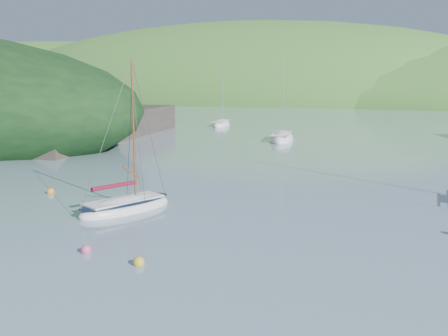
% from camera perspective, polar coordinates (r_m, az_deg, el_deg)
% --- Properties ---
extents(ground, '(700.00, 700.00, 0.00)m').
position_cam_1_polar(ground, '(21.34, -9.34, -10.01)').
color(ground, gray).
rests_on(ground, ground).
extents(shoreline_hills, '(690.00, 135.00, 56.00)m').
position_cam_1_polar(shoreline_hills, '(190.52, 17.13, 7.34)').
color(shoreline_hills, '#3E762D').
rests_on(shoreline_hills, ground).
extents(daysailer_white, '(4.12, 6.23, 8.99)m').
position_cam_1_polar(daysailer_white, '(28.79, -11.17, -4.37)').
color(daysailer_white, white).
rests_on(daysailer_white, ground).
extents(distant_sloop_a, '(4.35, 8.27, 11.22)m').
position_cam_1_polar(distant_sloop_a, '(61.48, 6.60, 3.30)').
color(distant_sloop_a, white).
rests_on(distant_sloop_a, ground).
extents(distant_sloop_c, '(3.79, 7.31, 9.94)m').
position_cam_1_polar(distant_sloop_c, '(81.32, -0.34, 4.97)').
color(distant_sloop_c, white).
rests_on(distant_sloop_c, ground).
extents(mooring_buoys, '(24.41, 9.74, 0.50)m').
position_cam_1_polar(mooring_buoys, '(25.23, -7.86, -6.53)').
color(mooring_buoys, gold).
rests_on(mooring_buoys, ground).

